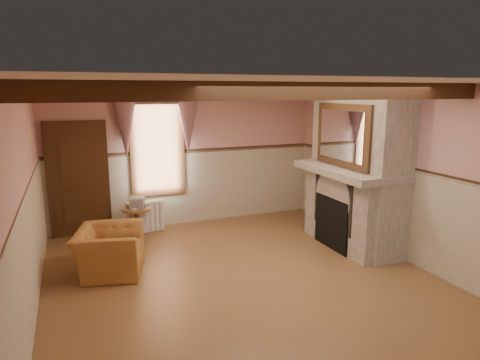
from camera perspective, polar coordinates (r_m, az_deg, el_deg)
name	(u,v)px	position (r m, az deg, el deg)	size (l,w,h in m)	color
floor	(242,278)	(6.44, 0.22, -13.00)	(5.50, 6.00, 0.01)	brown
ceiling	(242,83)	(5.85, 0.25, 12.76)	(5.50, 6.00, 0.01)	silver
wall_back	(187,156)	(8.80, -7.11, 3.21)	(5.50, 0.02, 2.80)	tan
wall_front	(389,265)	(3.52, 19.21, -10.65)	(5.50, 0.02, 2.80)	tan
wall_left	(24,205)	(5.60, -26.87, -2.94)	(0.02, 6.00, 2.80)	tan
wall_right	(397,172)	(7.45, 20.25, 1.00)	(0.02, 6.00, 2.80)	tan
wainscot	(242,230)	(6.17, 0.23, -6.66)	(5.50, 6.00, 1.50)	#C1B79B
chair_rail	(242,179)	(5.97, 0.24, 0.18)	(5.50, 6.00, 0.08)	black
firebox	(335,222)	(7.67, 12.55, -5.55)	(0.20, 0.95, 0.90)	black
armchair	(110,251)	(6.80, -17.00, -9.02)	(1.06, 0.92, 0.69)	#9E662D
side_table	(137,222)	(8.33, -13.57, -5.47)	(0.53, 0.53, 0.55)	brown
book_stack	(137,202)	(8.26, -13.54, -2.91)	(0.26, 0.32, 0.20)	#B7AD8C
radiator	(145,216)	(8.56, -12.50, -4.77)	(0.70, 0.18, 0.60)	silver
bowl	(357,166)	(7.43, 15.29, 1.81)	(0.38, 0.38, 0.09)	brown
mantel_clock	(330,156)	(8.05, 11.96, 3.11)	(0.14, 0.24, 0.20)	black
oil_lamp	(334,155)	(7.96, 12.38, 3.28)	(0.11, 0.11, 0.28)	gold
candle_red	(371,168)	(7.15, 17.01, 1.60)	(0.06, 0.06, 0.16)	maroon
jar_yellow	(358,166)	(7.39, 15.50, 1.86)	(0.06, 0.06, 0.12)	gold
fireplace	(358,167)	(7.70, 15.48, 1.64)	(0.85, 2.00, 2.80)	gray
mantel	(349,170)	(7.60, 14.38, 1.26)	(1.05, 2.05, 0.12)	gray
overmantel_mirror	(342,135)	(7.41, 13.46, 5.81)	(0.06, 1.44, 1.04)	silver
door	(79,181)	(8.52, -20.72, -0.14)	(1.10, 0.10, 2.10)	black
window	(157,145)	(8.61, -10.98, 4.57)	(1.06, 0.08, 2.02)	white
window_drapes	(157,115)	(8.46, -11.02, 8.53)	(1.30, 0.14, 1.40)	gray
ceiling_beam_front	(283,91)	(4.76, 5.79, 11.71)	(5.50, 0.18, 0.20)	black
ceiling_beam_back	(214,91)	(6.97, -3.53, 11.77)	(5.50, 0.18, 0.20)	black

